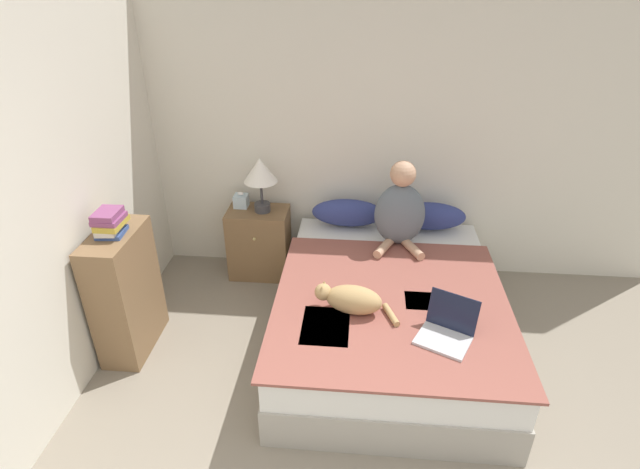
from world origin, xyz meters
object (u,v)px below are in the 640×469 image
at_px(person_sitting, 400,211).
at_px(nightstand, 259,243).
at_px(pillow_near, 348,213).
at_px(cat_tabby, 351,299).
at_px(table_lamp, 260,173).
at_px(bed, 388,314).
at_px(pillow_far, 429,216).
at_px(book_stack_top, 110,223).
at_px(laptop_open, 446,330).
at_px(bookshelf, 126,292).
at_px(tissue_box, 241,201).

bearing_deg(person_sitting, nightstand, 168.53).
xyz_separation_m(pillow_near, cat_tabby, (0.08, -1.22, -0.02)).
relative_size(pillow_near, nightstand, 0.97).
bearing_deg(person_sitting, table_lamp, 168.07).
bearing_deg(pillow_near, bed, -68.65).
distance_m(bed, pillow_far, 1.03).
relative_size(bed, cat_tabby, 3.67).
bearing_deg(pillow_far, book_stack_top, -153.94).
bearing_deg(table_lamp, laptop_open, -44.62).
height_order(cat_tabby, book_stack_top, book_stack_top).
distance_m(bed, laptop_open, 0.70).
bearing_deg(nightstand, person_sitting, -11.47).
distance_m(table_lamp, bookshelf, 1.42).
bearing_deg(nightstand, book_stack_top, -125.42).
xyz_separation_m(cat_tabby, tissue_box, (-1.02, 1.26, 0.08)).
height_order(pillow_near, tissue_box, tissue_box).
bearing_deg(pillow_near, tissue_box, 177.96).
height_order(nightstand, tissue_box, tissue_box).
distance_m(nightstand, tissue_box, 0.42).
distance_m(tissue_box, bookshelf, 1.30).
relative_size(bed, person_sitting, 2.91).
xyz_separation_m(laptop_open, tissue_box, (-1.61, 1.46, 0.13)).
relative_size(pillow_near, cat_tabby, 1.10).
relative_size(bed, laptop_open, 5.09).
bearing_deg(book_stack_top, laptop_open, -8.61).
distance_m(laptop_open, table_lamp, 2.03).
height_order(pillow_far, bookshelf, bookshelf).
bearing_deg(person_sitting, cat_tabby, -110.31).
bearing_deg(person_sitting, bed, -96.96).
relative_size(nightstand, bookshelf, 0.67).
distance_m(pillow_far, book_stack_top, 2.53).
bearing_deg(table_lamp, pillow_far, 1.51).
xyz_separation_m(pillow_near, table_lamp, (-0.74, -0.04, 0.36)).
distance_m(pillow_near, tissue_box, 0.95).
relative_size(table_lamp, book_stack_top, 1.98).
xyz_separation_m(pillow_near, bookshelf, (-1.54, -1.10, -0.16)).
relative_size(bed, bookshelf, 2.17).
distance_m(pillow_far, cat_tabby, 1.37).
height_order(laptop_open, book_stack_top, book_stack_top).
distance_m(laptop_open, bookshelf, 2.24).
xyz_separation_m(person_sitting, nightstand, (-1.21, 0.25, -0.50)).
distance_m(pillow_near, person_sitting, 0.54).
height_order(person_sitting, bookshelf, person_sitting).
distance_m(table_lamp, book_stack_top, 1.33).
bearing_deg(pillow_near, book_stack_top, -144.59).
relative_size(pillow_far, nightstand, 0.97).
relative_size(laptop_open, book_stack_top, 1.66).
height_order(pillow_far, table_lamp, table_lamp).
xyz_separation_m(tissue_box, bookshelf, (-0.60, -1.13, -0.22)).
bearing_deg(table_lamp, nightstand, -179.93).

